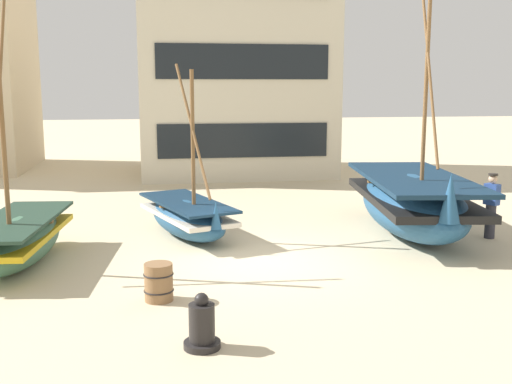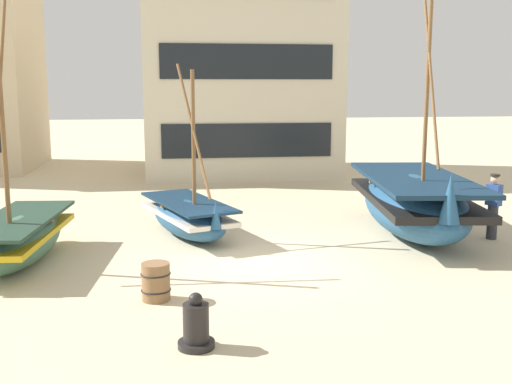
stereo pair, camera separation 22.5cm
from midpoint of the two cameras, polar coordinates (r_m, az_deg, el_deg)
The scene contains 8 objects.
ground_plane at distance 13.99m, azimuth 1.04°, elevation -6.36°, with size 120.00×120.00×0.00m, color beige.
fishing_boat_near_left at distance 16.16m, azimuth -5.87°, elevation -2.25°, with size 2.52×3.97×4.45m.
fishing_boat_centre_large at distance 16.76m, azimuth 14.76°, elevation -0.94°, with size 3.10×6.19×7.46m.
fishing_boat_far_right at distance 14.57m, azimuth -20.64°, elevation -3.96°, with size 1.87×4.30×5.70m.
fisherman_by_hull at distance 16.90m, azimuth 21.41°, elevation -1.31°, with size 0.36×0.42×1.68m.
capstan_winch at distance 9.49m, azimuth -4.87°, elevation -12.24°, with size 0.56×0.56×0.86m.
wooden_barrel at distance 11.55m, azimuth -8.68°, elevation -8.19°, with size 0.56×0.56×0.70m.
harbor_building_main at distance 27.97m, azimuth -1.41°, elevation 11.72°, with size 8.51×6.60×9.62m.
Camera 2 is at (-2.03, -13.28, 3.90)m, focal length 43.32 mm.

